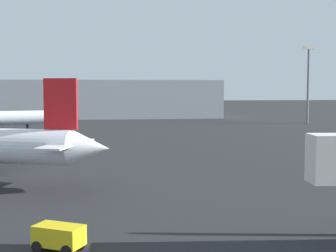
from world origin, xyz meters
name	(u,v)px	position (x,y,z in m)	size (l,w,h in m)	color
baggage_cart	(59,236)	(-4.22, 16.77, 0.76)	(2.73, 2.31, 1.30)	gold
light_mast_right	(308,79)	(44.48, 95.93, 9.99)	(2.40, 0.50, 17.51)	slate
terminal_building	(67,99)	(-10.97, 126.68, 5.07)	(82.49, 21.27, 10.14)	#999EA3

